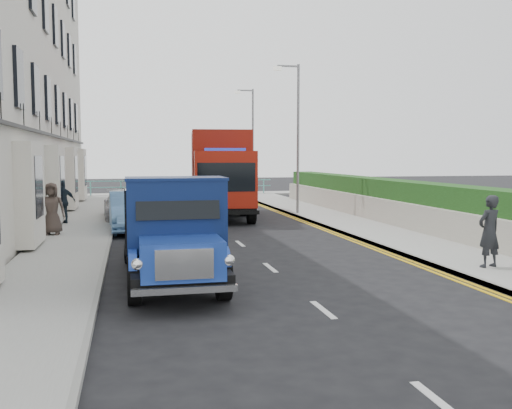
# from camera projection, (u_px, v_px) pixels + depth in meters

# --- Properties ---
(ground) EXTENTS (120.00, 120.00, 0.00)m
(ground) POSITION_uv_depth(u_px,v_px,m) (292.00, 286.00, 12.30)
(ground) COLOR black
(ground) RESTS_ON ground
(pavement_west) EXTENTS (2.40, 38.00, 0.12)m
(pavement_west) POSITION_uv_depth(u_px,v_px,m) (78.00, 234.00, 19.93)
(pavement_west) COLOR gray
(pavement_west) RESTS_ON ground
(pavement_east) EXTENTS (2.60, 38.00, 0.12)m
(pavement_east) POSITION_uv_depth(u_px,v_px,m) (359.00, 226.00, 22.19)
(pavement_east) COLOR gray
(pavement_east) RESTS_ON ground
(promenade) EXTENTS (30.00, 2.50, 0.12)m
(promenade) POSITION_uv_depth(u_px,v_px,m) (179.00, 194.00, 40.50)
(promenade) COLOR gray
(promenade) RESTS_ON ground
(sea_plane) EXTENTS (120.00, 120.00, 0.00)m
(sea_plane) POSITION_uv_depth(u_px,v_px,m) (158.00, 178.00, 70.66)
(sea_plane) COLOR slate
(sea_plane) RESTS_ON ground
(garden_east) EXTENTS (1.45, 28.00, 1.75)m
(garden_east) POSITION_uv_depth(u_px,v_px,m) (405.00, 204.00, 22.53)
(garden_east) COLOR #B2AD9E
(garden_east) RESTS_ON ground
(seafront_railing) EXTENTS (13.00, 0.08, 1.11)m
(seafront_railing) POSITION_uv_depth(u_px,v_px,m) (180.00, 188.00, 39.68)
(seafront_railing) COLOR #59B2A5
(seafront_railing) RESTS_ON ground
(lamp_mid) EXTENTS (1.23, 0.18, 7.00)m
(lamp_mid) POSITION_uv_depth(u_px,v_px,m) (296.00, 130.00, 26.47)
(lamp_mid) COLOR slate
(lamp_mid) RESTS_ON ground
(lamp_far) EXTENTS (1.23, 0.18, 7.00)m
(lamp_far) POSITION_uv_depth(u_px,v_px,m) (251.00, 137.00, 36.20)
(lamp_far) COLOR slate
(lamp_far) RESTS_ON ground
(bedford_lorry) EXTENTS (2.02, 4.95, 2.33)m
(bedford_lorry) POSITION_uv_depth(u_px,v_px,m) (176.00, 241.00, 11.60)
(bedford_lorry) COLOR black
(bedford_lorry) RESTS_ON ground
(red_lorry) EXTENTS (3.24, 7.69, 3.92)m
(red_lorry) POSITION_uv_depth(u_px,v_px,m) (221.00, 171.00, 26.14)
(red_lorry) COLOR black
(red_lorry) RESTS_ON ground
(parked_car_front) EXTENTS (2.06, 4.37, 1.44)m
(parked_car_front) POSITION_uv_depth(u_px,v_px,m) (159.00, 229.00, 16.18)
(parked_car_front) COLOR black
(parked_car_front) RESTS_ON ground
(parked_car_mid) EXTENTS (1.80, 4.53, 1.46)m
(parked_car_mid) POSITION_uv_depth(u_px,v_px,m) (131.00, 211.00, 21.18)
(parked_car_mid) COLOR #5C8DC5
(parked_car_mid) RESTS_ON ground
(parked_car_rear) EXTENTS (2.06, 4.58, 1.30)m
(parked_car_rear) POSITION_uv_depth(u_px,v_px,m) (126.00, 205.00, 24.92)
(parked_car_rear) COLOR #B1B2B6
(parked_car_rear) RESTS_ON ground
(seafront_car_left) EXTENTS (3.75, 5.86, 1.50)m
(seafront_car_left) POSITION_uv_depth(u_px,v_px,m) (174.00, 190.00, 34.55)
(seafront_car_left) COLOR black
(seafront_car_left) RESTS_ON ground
(seafront_car_right) EXTENTS (3.60, 5.20, 1.64)m
(seafront_car_right) POSITION_uv_depth(u_px,v_px,m) (208.00, 191.00, 31.87)
(seafront_car_right) COLOR silver
(seafront_car_right) RESTS_ON ground
(pedestrian_east_near) EXTENTS (0.72, 0.56, 1.74)m
(pedestrian_east_near) POSITION_uv_depth(u_px,v_px,m) (489.00, 231.00, 13.64)
(pedestrian_east_near) COLOR black
(pedestrian_east_near) RESTS_ON pavement_east
(pedestrian_west_near) EXTENTS (1.09, 0.83, 1.72)m
(pedestrian_west_near) POSITION_uv_depth(u_px,v_px,m) (63.00, 202.00, 22.56)
(pedestrian_west_near) COLOR #1B2630
(pedestrian_west_near) RESTS_ON pavement_west
(pedestrian_west_far) EXTENTS (0.89, 0.60, 1.77)m
(pedestrian_west_far) POSITION_uv_depth(u_px,v_px,m) (52.00, 209.00, 19.32)
(pedestrian_west_far) COLOR #3C312B
(pedestrian_west_far) RESTS_ON pavement_west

